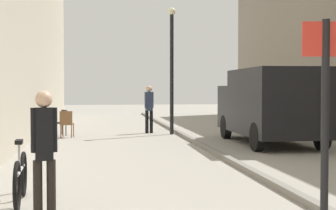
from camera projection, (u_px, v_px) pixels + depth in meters
name	position (u px, v px, depth m)	size (l,w,h in m)	color
ground_plane	(153.00, 152.00, 13.38)	(80.00, 80.00, 0.00)	gray
kerb_strip	(210.00, 149.00, 13.60)	(0.16, 40.00, 0.12)	slate
pedestrian_main_foreground	(149.00, 106.00, 19.19)	(0.36, 0.26, 1.84)	black
pedestrian_mid_block	(44.00, 146.00, 6.41)	(0.34, 0.22, 1.70)	black
delivery_van	(270.00, 104.00, 15.41)	(2.17, 5.15, 2.32)	black
street_sign_post	(325.00, 103.00, 6.28)	(0.60, 0.12, 2.60)	black
lamp_post	(172.00, 62.00, 18.62)	(0.28, 0.28, 4.76)	black
bicycle_leaning	(20.00, 178.00, 7.41)	(0.16, 1.77, 0.98)	black
cafe_chair_near_window	(61.00, 121.00, 18.25)	(0.59, 0.59, 0.94)	black
cafe_chair_by_doorway	(67.00, 122.00, 17.39)	(0.50, 0.50, 0.94)	brown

